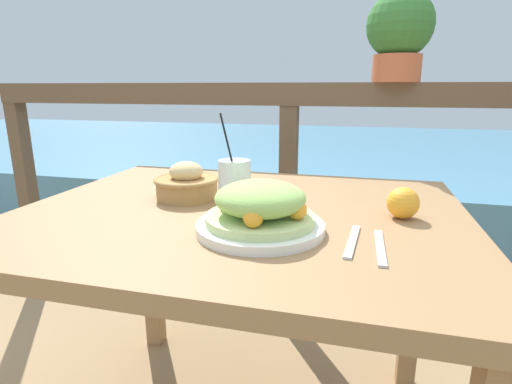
{
  "coord_description": "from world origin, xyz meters",
  "views": [
    {
      "loc": [
        0.28,
        -0.94,
        1.05
      ],
      "look_at": [
        0.05,
        -0.05,
        0.81
      ],
      "focal_mm": 28.0,
      "sensor_mm": 36.0,
      "label": 1
    }
  ],
  "objects_px": {
    "drink_glass": "(235,183)",
    "potted_plant": "(400,33)",
    "bread_basket": "(187,184)",
    "salad_plate": "(260,210)"
  },
  "relations": [
    {
      "from": "salad_plate",
      "to": "drink_glass",
      "type": "height_order",
      "value": "drink_glass"
    },
    {
      "from": "drink_glass",
      "to": "salad_plate",
      "type": "bearing_deg",
      "value": -57.23
    },
    {
      "from": "potted_plant",
      "to": "drink_glass",
      "type": "bearing_deg",
      "value": -121.89
    },
    {
      "from": "salad_plate",
      "to": "bread_basket",
      "type": "height_order",
      "value": "salad_plate"
    },
    {
      "from": "salad_plate",
      "to": "potted_plant",
      "type": "xyz_separation_m",
      "value": [
        0.31,
        0.85,
        0.45
      ]
    },
    {
      "from": "drink_glass",
      "to": "bread_basket",
      "type": "xyz_separation_m",
      "value": [
        -0.15,
        0.04,
        -0.02
      ]
    },
    {
      "from": "salad_plate",
      "to": "bread_basket",
      "type": "bearing_deg",
      "value": 141.54
    },
    {
      "from": "drink_glass",
      "to": "potted_plant",
      "type": "relative_size",
      "value": 0.74
    },
    {
      "from": "bread_basket",
      "to": "potted_plant",
      "type": "height_order",
      "value": "potted_plant"
    },
    {
      "from": "bread_basket",
      "to": "salad_plate",
      "type": "bearing_deg",
      "value": -38.46
    }
  ]
}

